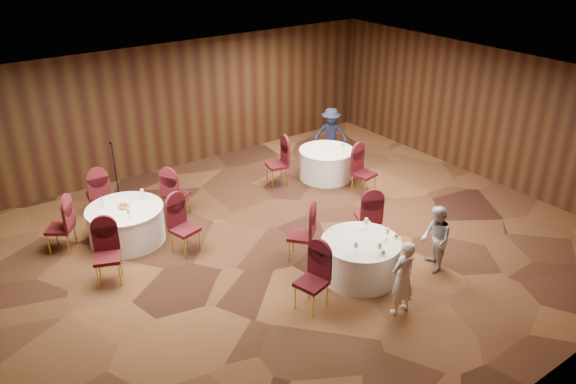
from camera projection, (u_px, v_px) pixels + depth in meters
ground at (286, 248)px, 11.18m from camera, size 12.00×12.00×0.00m
room_shell at (286, 157)px, 10.30m from camera, size 12.00×12.00×12.00m
table_main at (360, 258)px, 10.15m from camera, size 1.43×1.43×0.74m
table_left at (126, 224)px, 11.27m from camera, size 1.52×1.52×0.74m
table_right at (326, 163)px, 14.01m from camera, size 1.36×1.36×0.74m
chairs_main at (328, 243)px, 10.39m from camera, size 2.98×2.02×1.00m
chairs_left at (126, 219)px, 11.20m from camera, size 3.20×3.17×1.00m
chairs_right at (320, 169)px, 13.39m from camera, size 1.97×2.25×1.00m
tabletop_main at (377, 236)px, 9.96m from camera, size 1.05×1.13×0.22m
tabletop_left at (124, 204)px, 11.07m from camera, size 0.86×0.81×0.22m
tabletop_right at (342, 146)px, 13.68m from camera, size 0.08×0.08×0.22m
mic_stand at (118, 189)px, 12.57m from camera, size 0.24×0.24×1.55m
woman_a at (403, 278)px, 9.09m from camera, size 0.49×0.33×1.35m
woman_b at (436, 239)px, 10.24m from camera, size 0.74×0.78×1.28m
man_c at (331, 134)px, 14.90m from camera, size 1.01×1.05×1.43m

